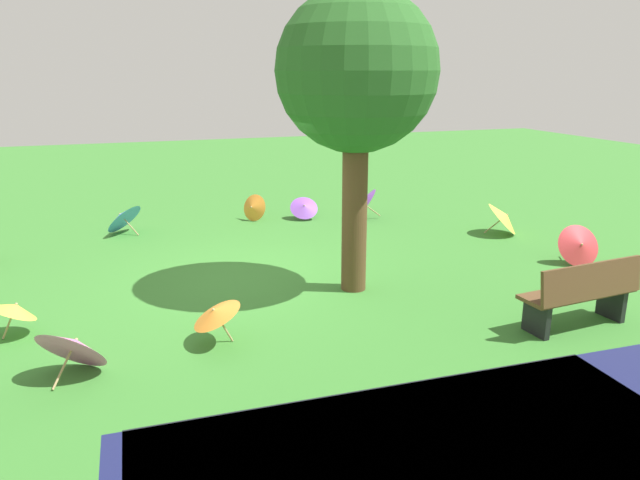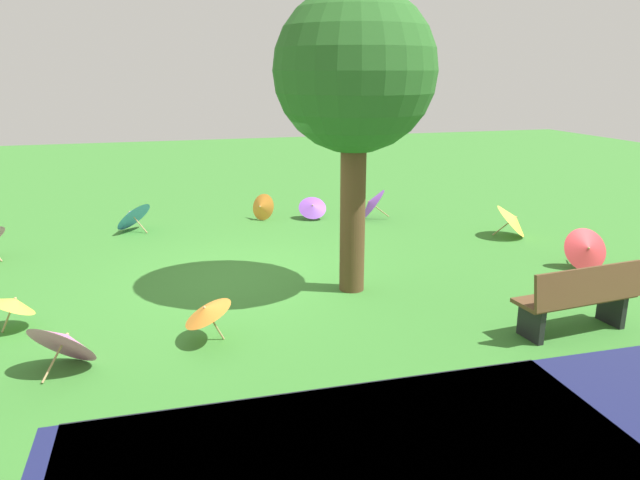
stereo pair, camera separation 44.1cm
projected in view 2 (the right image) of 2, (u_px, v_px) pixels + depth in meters
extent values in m
plane|color=#387A2D|center=(261.00, 279.00, 9.37)|extent=(40.00, 40.00, 0.00)
cube|color=brown|center=(575.00, 297.00, 7.37)|extent=(1.63, 0.59, 0.05)
cube|color=brown|center=(589.00, 286.00, 7.13)|extent=(1.60, 0.25, 0.45)
cube|color=black|center=(531.00, 322.00, 7.21)|extent=(0.12, 0.41, 0.45)
cube|color=black|center=(612.00, 307.00, 7.65)|extent=(0.12, 0.41, 0.45)
cylinder|color=brown|center=(353.00, 208.00, 8.58)|extent=(0.37, 0.37, 2.49)
sphere|color=#286023|center=(355.00, 70.00, 8.05)|extent=(2.24, 2.24, 2.24)
cylinder|color=tan|center=(312.00, 212.00, 13.20)|extent=(0.06, 0.23, 0.26)
cone|color=purple|center=(313.00, 207.00, 13.03)|extent=(0.69, 0.62, 0.47)
sphere|color=tan|center=(313.00, 205.00, 12.99)|extent=(0.04, 0.06, 0.05)
cylinder|color=tan|center=(381.00, 211.00, 13.04)|extent=(0.36, 0.15, 0.28)
cone|color=purple|center=(371.00, 203.00, 13.01)|extent=(0.82, 0.96, 0.73)
sphere|color=tan|center=(368.00, 201.00, 13.00)|extent=(0.06, 0.05, 0.05)
cylinder|color=tan|center=(140.00, 225.00, 12.00)|extent=(0.26, 0.23, 0.31)
cone|color=#4C8CE5|center=(132.00, 214.00, 12.02)|extent=(1.00, 1.02, 0.67)
sphere|color=tan|center=(129.00, 212.00, 12.03)|extent=(0.06, 0.06, 0.05)
cylinder|color=tan|center=(502.00, 228.00, 11.73)|extent=(0.30, 0.20, 0.32)
cone|color=yellow|center=(514.00, 219.00, 11.62)|extent=(0.97, 1.01, 0.66)
sphere|color=tan|center=(516.00, 217.00, 11.60)|extent=(0.06, 0.06, 0.05)
cylinder|color=tan|center=(7.00, 320.00, 7.44)|extent=(0.17, 0.09, 0.31)
cone|color=yellow|center=(14.00, 303.00, 7.45)|extent=(0.72, 0.73, 0.35)
sphere|color=tan|center=(15.00, 298.00, 7.45)|extent=(0.06, 0.05, 0.05)
cylinder|color=tan|center=(267.00, 208.00, 13.13)|extent=(0.24, 0.20, 0.11)
cone|color=orange|center=(262.00, 207.00, 12.96)|extent=(0.59, 0.63, 0.59)
sphere|color=tan|center=(260.00, 206.00, 12.91)|extent=(0.06, 0.06, 0.04)
cylinder|color=tan|center=(52.00, 364.00, 6.32)|extent=(0.22, 0.29, 0.30)
cone|color=pink|center=(65.00, 340.00, 6.46)|extent=(0.99, 0.95, 0.68)
sphere|color=tan|center=(67.00, 334.00, 6.50)|extent=(0.06, 0.06, 0.05)
cylinder|color=tan|center=(578.00, 252.00, 10.02)|extent=(0.09, 0.42, 0.24)
cone|color=#D8383F|center=(587.00, 249.00, 9.74)|extent=(0.79, 0.56, 0.69)
sphere|color=tan|center=(589.00, 248.00, 9.68)|extent=(0.04, 0.05, 0.05)
cylinder|color=tan|center=(216.00, 326.00, 7.18)|extent=(0.19, 0.02, 0.36)
cone|color=orange|center=(206.00, 311.00, 7.09)|extent=(0.60, 0.62, 0.35)
sphere|color=tan|center=(204.00, 308.00, 7.08)|extent=(0.05, 0.04, 0.05)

